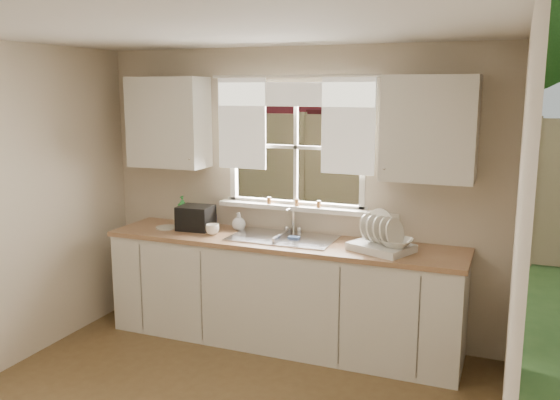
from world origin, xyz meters
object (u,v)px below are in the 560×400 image
at_px(cup, 212,229).
at_px(dish_rack, 381,241).
at_px(soap_bottle_a, 183,210).
at_px(black_appliance, 196,218).

bearing_deg(cup, dish_rack, 17.07).
bearing_deg(cup, soap_bottle_a, 167.32).
height_order(soap_bottle_a, cup, soap_bottle_a).
xyz_separation_m(soap_bottle_a, black_appliance, (0.21, -0.13, -0.03)).
bearing_deg(black_appliance, soap_bottle_a, 145.26).
relative_size(dish_rack, soap_bottle_a, 2.02).
xyz_separation_m(dish_rack, black_appliance, (-1.69, 0.09, 0.03)).
xyz_separation_m(soap_bottle_a, cup, (0.44, -0.24, -0.09)).
distance_m(cup, black_appliance, 0.26).
relative_size(soap_bottle_a, cup, 2.31).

